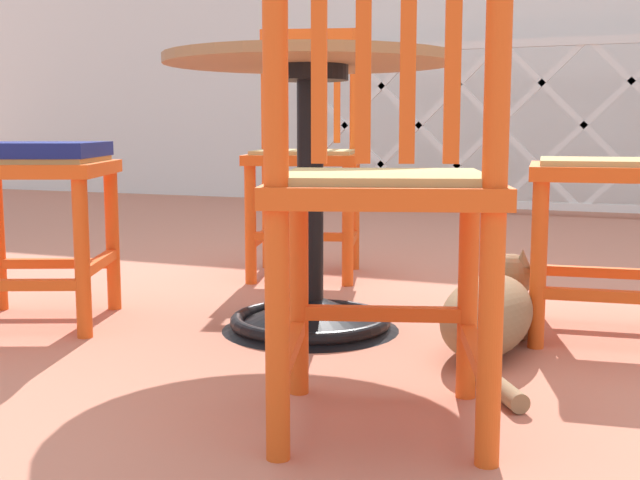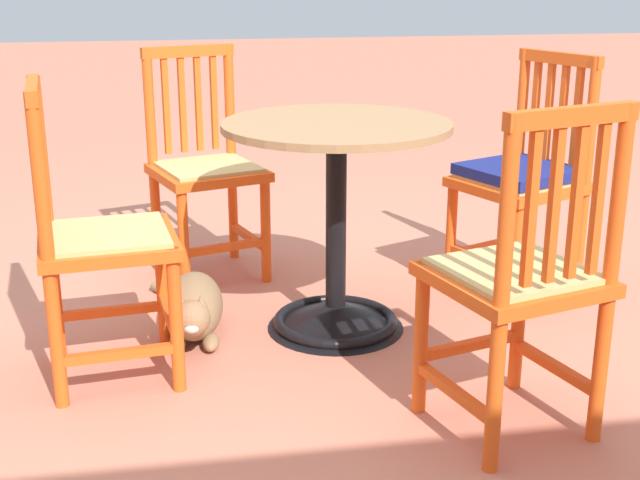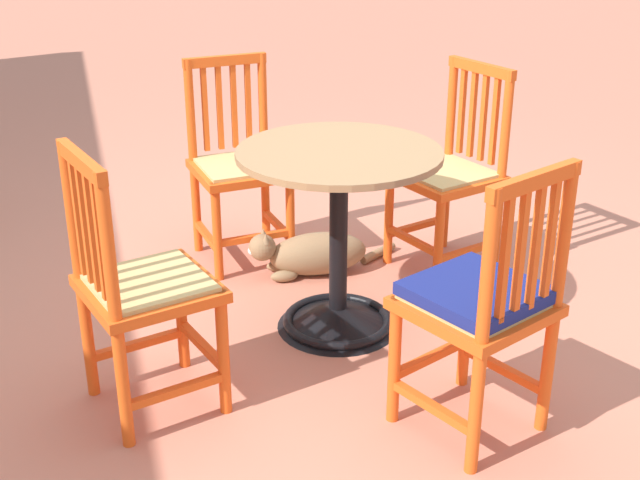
# 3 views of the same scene
# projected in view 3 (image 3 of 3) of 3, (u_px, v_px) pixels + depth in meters

# --- Properties ---
(ground_plane) EXTENTS (24.00, 24.00, 0.00)m
(ground_plane) POSITION_uv_depth(u_px,v_px,m) (310.00, 313.00, 3.48)
(ground_plane) COLOR #C6755B
(cafe_table) EXTENTS (0.76, 0.76, 0.73)m
(cafe_table) POSITION_uv_depth(u_px,v_px,m) (338.00, 261.00, 3.27)
(cafe_table) COLOR black
(cafe_table) RESTS_ON ground_plane
(orange_chair_tucked_in) EXTENTS (0.53, 0.53, 0.91)m
(orange_chair_tucked_in) POSITION_uv_depth(u_px,v_px,m) (481.00, 305.00, 2.59)
(orange_chair_tucked_in) COLOR #EA5619
(orange_chair_tucked_in) RESTS_ON ground_plane
(orange_chair_near_fence) EXTENTS (0.50, 0.50, 0.91)m
(orange_chair_near_fence) POSITION_uv_depth(u_px,v_px,m) (450.00, 175.00, 3.73)
(orange_chair_near_fence) COLOR #EA5619
(orange_chair_near_fence) RESTS_ON ground_plane
(orange_chair_facing_out) EXTENTS (0.44, 0.44, 0.91)m
(orange_chair_facing_out) POSITION_uv_depth(u_px,v_px,m) (239.00, 168.00, 3.83)
(orange_chair_facing_out) COLOR #EA5619
(orange_chair_facing_out) RESTS_ON ground_plane
(orange_chair_by_planter) EXTENTS (0.49, 0.49, 0.91)m
(orange_chair_by_planter) POSITION_uv_depth(u_px,v_px,m) (141.00, 290.00, 2.71)
(orange_chair_by_planter) COLOR #EA5619
(orange_chair_by_planter) RESTS_ON ground_plane
(tabby_cat) EXTENTS (0.27, 0.73, 0.23)m
(tabby_cat) POSITION_uv_depth(u_px,v_px,m) (310.00, 254.00, 3.78)
(tabby_cat) COLOR #8E704C
(tabby_cat) RESTS_ON ground_plane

